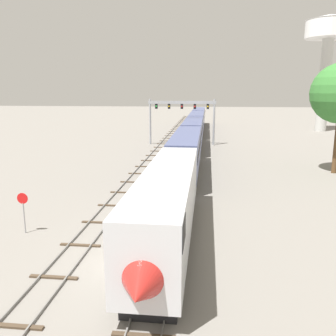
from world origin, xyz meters
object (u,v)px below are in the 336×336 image
object	(u,v)px
passenger_train	(193,133)
water_tower	(328,38)
stop_sign	(23,207)
signal_gantry	(182,111)

from	to	relation	value
passenger_train	water_tower	xyz separation A→B (m)	(29.64, 30.03, 18.78)
stop_sign	passenger_train	bearing A→B (deg)	75.32
signal_gantry	water_tower	distance (m)	43.89
signal_gantry	passenger_train	bearing A→B (deg)	-61.33
passenger_train	water_tower	distance (m)	46.19
water_tower	signal_gantry	bearing A→B (deg)	-140.90
passenger_train	stop_sign	world-z (taller)	passenger_train
stop_sign	signal_gantry	bearing A→B (deg)	79.61
passenger_train	stop_sign	size ratio (longest dim) A/B	33.49
water_tower	passenger_train	bearing A→B (deg)	-134.62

